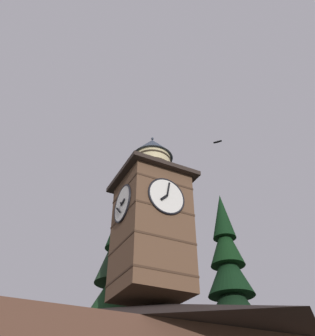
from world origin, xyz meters
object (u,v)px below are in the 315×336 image
(clock_tower, at_px, (151,217))
(moon, at_px, (108,327))
(pine_tree_behind, at_px, (113,329))
(pine_tree_aside, at_px, (235,322))
(flying_bird_high, at_px, (218,142))

(clock_tower, bearing_deg, moon, -107.24)
(pine_tree_behind, distance_m, moon, 36.49)
(moon, bearing_deg, clock_tower, 72.76)
(pine_tree_aside, relative_size, moon, 9.20)
(pine_tree_behind, relative_size, flying_bird_high, 23.12)
(clock_tower, bearing_deg, pine_tree_aside, -149.95)
(clock_tower, height_order, pine_tree_aside, pine_tree_aside)
(pine_tree_aside, distance_m, flying_bird_high, 12.12)
(clock_tower, xyz_separation_m, pine_tree_aside, (-8.61, -4.98, -3.21))
(pine_tree_behind, distance_m, pine_tree_aside, 8.83)
(clock_tower, height_order, flying_bird_high, flying_bird_high)
(moon, height_order, flying_bird_high, flying_bird_high)
(moon, xyz_separation_m, flying_bird_high, (6.33, 37.44, 4.62))
(pine_tree_aside, xyz_separation_m, flying_bird_high, (3.16, 4.45, 10.82))
(pine_tree_aside, height_order, flying_bird_high, flying_bird_high)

